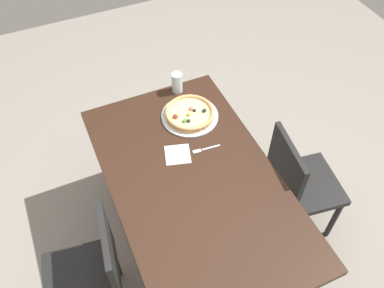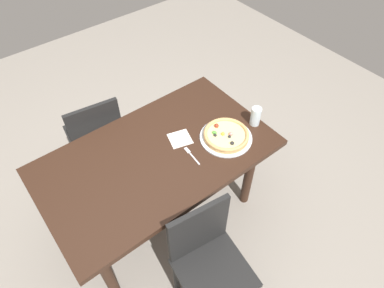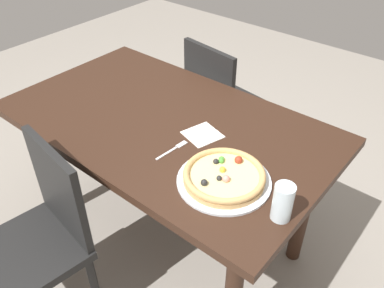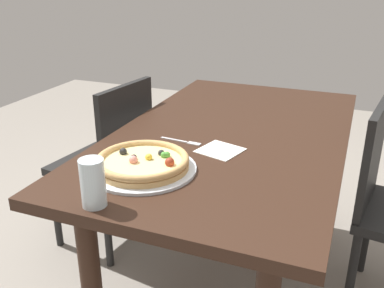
{
  "view_description": "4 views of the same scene",
  "coord_description": "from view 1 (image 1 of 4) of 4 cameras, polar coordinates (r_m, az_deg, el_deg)",
  "views": [
    {
      "loc": [
        -1.14,
        0.52,
        2.55
      ],
      "look_at": [
        0.22,
        -0.08,
        0.77
      ],
      "focal_mm": 38.04,
      "sensor_mm": 36.0,
      "label": 1
    },
    {
      "loc": [
        -0.67,
        -1.22,
        2.41
      ],
      "look_at": [
        0.22,
        -0.08,
        0.77
      ],
      "focal_mm": 31.57,
      "sensor_mm": 36.0,
      "label": 2
    },
    {
      "loc": [
        1.05,
        -1.08,
        1.75
      ],
      "look_at": [
        0.22,
        -0.08,
        0.77
      ],
      "focal_mm": 37.45,
      "sensor_mm": 36.0,
      "label": 3
    },
    {
      "loc": [
        1.56,
        0.45,
        1.37
      ],
      "look_at": [
        0.22,
        -0.08,
        0.77
      ],
      "focal_mm": 40.6,
      "sensor_mm": 36.0,
      "label": 4
    }
  ],
  "objects": [
    {
      "name": "chair_near",
      "position": [
        2.6,
        14.6,
        -5.32
      ],
      "size": [
        0.45,
        0.45,
        0.87
      ],
      "rotation": [
        0.0,
        0.0,
        3.0
      ],
      "color": "black",
      "rests_on": "ground"
    },
    {
      "name": "ground_plane",
      "position": [
        2.84,
        0.28,
        -13.79
      ],
      "size": [
        6.0,
        6.0,
        0.0
      ],
      "primitive_type": "plane",
      "color": "gray"
    },
    {
      "name": "napkin",
      "position": [
        2.29,
        -2.02,
        -1.48
      ],
      "size": [
        0.17,
        0.17,
        0.0
      ],
      "primitive_type": "cube",
      "rotation": [
        0.0,
        0.0,
        -0.28
      ],
      "color": "white",
      "rests_on": "dining_table"
    },
    {
      "name": "chair_far",
      "position": [
        2.3,
        -13.71,
        -17.21
      ],
      "size": [
        0.45,
        0.45,
        0.87
      ],
      "rotation": [
        0.0,
        0.0,
        -0.14
      ],
      "color": "black",
      "rests_on": "ground"
    },
    {
      "name": "plate",
      "position": [
        2.49,
        -0.31,
        3.95
      ],
      "size": [
        0.35,
        0.35,
        0.01
      ],
      "primitive_type": "cylinder",
      "color": "silver",
      "rests_on": "dining_table"
    },
    {
      "name": "dining_table",
      "position": [
        2.27,
        0.34,
        -6.52
      ],
      "size": [
        1.5,
        0.88,
        0.75
      ],
      "color": "#331E14",
      "rests_on": "ground"
    },
    {
      "name": "pizza",
      "position": [
        2.47,
        -0.32,
        4.35
      ],
      "size": [
        0.3,
        0.3,
        0.05
      ],
      "color": "tan",
      "rests_on": "plate"
    },
    {
      "name": "fork",
      "position": [
        2.32,
        1.7,
        -0.76
      ],
      "size": [
        0.03,
        0.17,
        0.0
      ],
      "rotation": [
        0.0,
        0.0,
        1.48
      ],
      "color": "silver",
      "rests_on": "dining_table"
    },
    {
      "name": "drinking_glass",
      "position": [
        2.61,
        -2.11,
        8.61
      ],
      "size": [
        0.07,
        0.07,
        0.14
      ],
      "primitive_type": "cylinder",
      "color": "silver",
      "rests_on": "dining_table"
    }
  ]
}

